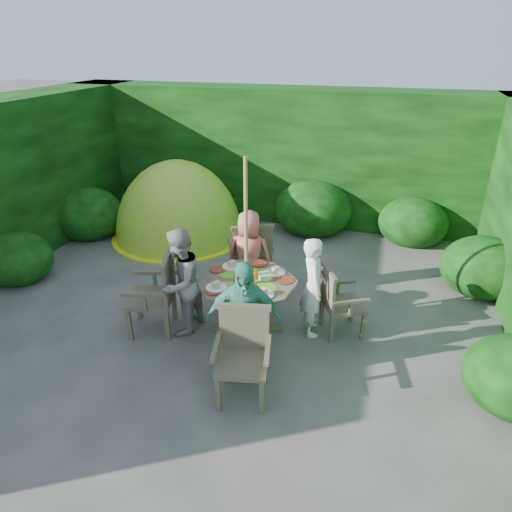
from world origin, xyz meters
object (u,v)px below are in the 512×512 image
(patio_table, at_px, (247,288))
(child_left, at_px, (180,282))
(child_right, at_px, (313,287))
(dome_tent, at_px, (180,236))
(child_back, at_px, (249,256))
(garden_chair_left, at_px, (157,292))
(garden_chair_back, at_px, (251,254))
(child_front, at_px, (243,320))
(garden_chair_front, at_px, (243,353))
(parasol_pole, at_px, (246,251))
(garden_chair_right, at_px, (338,300))

(patio_table, distance_m, child_left, 0.81)
(child_right, bearing_deg, dome_tent, 33.96)
(patio_table, xyz_separation_m, child_back, (-0.21, 0.77, 0.04))
(garden_chair_left, xyz_separation_m, garden_chair_back, (0.79, 1.34, 0.00))
(child_front, bearing_deg, dome_tent, 111.13)
(patio_table, height_order, dome_tent, dome_tent)
(garden_chair_back, relative_size, dome_tent, 0.36)
(garden_chair_front, relative_size, child_right, 0.73)
(child_right, relative_size, dome_tent, 0.45)
(garden_chair_back, distance_m, child_front, 1.90)
(garden_chair_front, height_order, child_back, child_back)
(garden_chair_front, distance_m, child_right, 1.36)
(child_right, xyz_separation_m, child_back, (-0.98, 0.56, 0.01))
(child_front, bearing_deg, garden_chair_back, 90.70)
(garden_chair_left, bearing_deg, parasol_pole, 89.85)
(garden_chair_front, relative_size, dome_tent, 0.33)
(garden_chair_back, height_order, dome_tent, dome_tent)
(garden_chair_left, distance_m, garden_chair_back, 1.56)
(patio_table, distance_m, garden_chair_back, 1.09)
(garden_chair_right, height_order, garden_chair_left, garden_chair_left)
(garden_chair_left, distance_m, child_back, 1.36)
(parasol_pole, height_order, garden_chair_back, parasol_pole)
(garden_chair_front, xyz_separation_m, child_front, (-0.08, 0.29, 0.19))
(garden_chair_right, xyz_separation_m, child_front, (-0.86, -1.05, 0.22))
(patio_table, xyz_separation_m, child_right, (0.77, 0.21, 0.03))
(parasol_pole, bearing_deg, child_front, -74.92)
(patio_table, xyz_separation_m, parasol_pole, (-0.00, -0.00, 0.50))
(garden_chair_right, xyz_separation_m, dome_tent, (-3.17, 2.25, -0.46))
(garden_chair_front, height_order, dome_tent, dome_tent)
(garden_chair_back, xyz_separation_m, garden_chair_front, (0.56, -2.12, -0.04))
(child_right, bearing_deg, child_back, 42.94)
(child_front, bearing_deg, parasol_pole, 91.21)
(garden_chair_back, bearing_deg, child_front, 78.35)
(child_back, bearing_deg, garden_chair_right, 151.84)
(garden_chair_right, distance_m, child_front, 1.37)
(garden_chair_back, bearing_deg, patio_table, 78.19)
(patio_table, distance_m, child_front, 0.80)
(patio_table, distance_m, garden_chair_front, 1.10)
(parasol_pole, xyz_separation_m, garden_chair_left, (-1.05, -0.28, -0.57))
(garden_chair_left, relative_size, child_front, 0.73)
(garden_chair_left, distance_m, child_right, 1.89)
(garden_chair_right, distance_m, child_back, 1.39)
(patio_table, relative_size, garden_chair_front, 1.63)
(garden_chair_left, xyz_separation_m, dome_tent, (-1.05, 2.81, -0.53))
(garden_chair_back, bearing_deg, dome_tent, -64.88)
(patio_table, distance_m, dome_tent, 3.34)
(child_right, bearing_deg, garden_chair_right, -94.76)
(child_back, bearing_deg, patio_table, 98.53)
(parasol_pole, height_order, garden_chair_right, parasol_pole)
(garden_chair_back, bearing_deg, garden_chair_front, 78.55)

